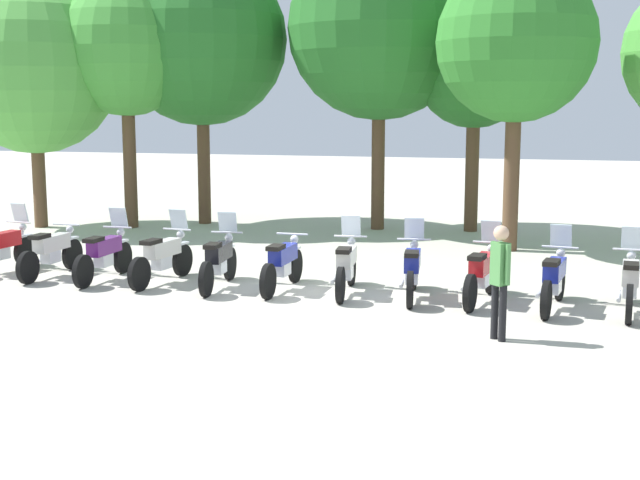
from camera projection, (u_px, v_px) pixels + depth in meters
The scene contains 19 objects.
ground_plane at pixel (313, 293), 15.99m from camera, with size 80.00×80.00×0.00m, color #BCB7A8.
motorcycle_0 at pixel (1, 248), 17.81m from camera, with size 0.66×2.19×1.37m.
motorcycle_1 at pixel (51, 251), 17.44m from camera, with size 0.62×2.19×0.99m.
motorcycle_2 at pixel (104, 254), 17.06m from camera, with size 0.62×2.19×1.37m.
motorcycle_3 at pixel (163, 256), 16.79m from camera, with size 0.65×2.19×1.37m.
motorcycle_4 at pixel (219, 260), 16.37m from camera, with size 0.62×2.19×1.37m.
motorcycle_5 at pixel (283, 263), 16.16m from camera, with size 0.62×2.19×0.99m.
motorcycle_6 at pixel (346, 265), 15.87m from camera, with size 0.62×2.19×1.37m.
motorcycle_7 at pixel (412, 269), 15.51m from camera, with size 0.62×2.19×1.37m.
motorcycle_8 at pixel (482, 273), 15.17m from camera, with size 0.70×2.18×1.37m.
motorcycle_9 at pixel (554, 279), 14.67m from camera, with size 0.68×2.18×1.37m.
motorcycle_10 at pixel (630, 282), 14.40m from camera, with size 0.62×2.19×1.37m.
person_1 at pixel (500, 273), 12.65m from camera, with size 0.34×0.34×1.70m.
tree_0 at pixel (34, 70), 23.74m from camera, with size 4.59×4.59×6.63m.
tree_1 at pixel (126, 49), 23.61m from camera, with size 3.67×3.67×6.74m.
tree_2 at pixel (201, 40), 24.39m from camera, with size 4.80×4.80×7.58m.
tree_3 at pixel (379, 28), 23.20m from camera, with size 4.90×4.90×7.86m.
tree_4 at pixel (475, 68), 22.96m from camera, with size 3.21×3.21×5.98m.
tree_5 at pixel (516, 43), 19.80m from camera, with size 3.67×3.67×6.64m.
Camera 1 is at (4.14, -15.09, 3.44)m, focal length 49.04 mm.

